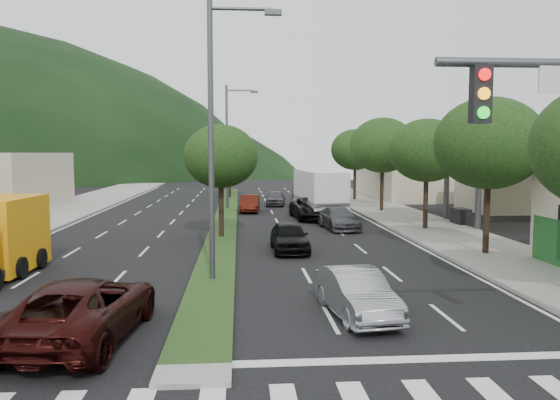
{
  "coord_description": "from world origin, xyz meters",
  "views": [
    {
      "loc": [
        0.99,
        -11.44,
        4.64
      ],
      "look_at": [
        2.71,
        11.68,
        2.61
      ],
      "focal_mm": 35.0,
      "sensor_mm": 36.0,
      "label": 1
    }
  ],
  "objects": [
    {
      "name": "ground",
      "position": [
        0.0,
        0.0,
        0.0
      ],
      "size": [
        160.0,
        160.0,
        0.0
      ],
      "primitive_type": "plane",
      "color": "black",
      "rests_on": "ground"
    },
    {
      "name": "sidewalk_right",
      "position": [
        12.5,
        25.0,
        0.07
      ],
      "size": [
        5.0,
        90.0,
        0.15
      ],
      "primitive_type": "cube",
      "color": "gray",
      "rests_on": "ground"
    },
    {
      "name": "sidewalk_left",
      "position": [
        -13.0,
        25.0,
        0.07
      ],
      "size": [
        6.0,
        90.0,
        0.15
      ],
      "primitive_type": "cube",
      "color": "gray",
      "rests_on": "ground"
    },
    {
      "name": "median",
      "position": [
        0.0,
        28.0,
        0.06
      ],
      "size": [
        1.6,
        56.0,
        0.12
      ],
      "primitive_type": "cube",
      "color": "#183312",
      "rests_on": "ground"
    },
    {
      "name": "gas_canopy",
      "position": [
        19.0,
        22.0,
        4.65
      ],
      "size": [
        12.2,
        8.2,
        5.25
      ],
      "color": "silver",
      "rests_on": "ground"
    },
    {
      "name": "bldg_right_far",
      "position": [
        19.5,
        44.0,
        2.6
      ],
      "size": [
        10.0,
        16.0,
        5.2
      ],
      "primitive_type": "cube",
      "color": "beige",
      "rests_on": "ground"
    },
    {
      "name": "tree_r_b",
      "position": [
        12.0,
        12.0,
        5.04
      ],
      "size": [
        4.8,
        4.8,
        6.94
      ],
      "color": "black",
      "rests_on": "sidewalk_right"
    },
    {
      "name": "tree_r_c",
      "position": [
        12.0,
        20.0,
        4.75
      ],
      "size": [
        4.4,
        4.4,
        6.48
      ],
      "color": "black",
      "rests_on": "sidewalk_right"
    },
    {
      "name": "tree_r_d",
      "position": [
        12.0,
        30.0,
        5.18
      ],
      "size": [
        5.0,
        5.0,
        7.17
      ],
      "color": "black",
      "rests_on": "sidewalk_right"
    },
    {
      "name": "tree_r_e",
      "position": [
        12.0,
        40.0,
        4.89
      ],
      "size": [
        4.6,
        4.6,
        6.71
      ],
      "color": "black",
      "rests_on": "sidewalk_right"
    },
    {
      "name": "tree_med_near",
      "position": [
        0.0,
        18.0,
        4.43
      ],
      "size": [
        4.0,
        4.0,
        6.02
      ],
      "color": "black",
      "rests_on": "median"
    },
    {
      "name": "tree_med_far",
      "position": [
        0.0,
        44.0,
        5.01
      ],
      "size": [
        4.8,
        4.8,
        6.94
      ],
      "color": "black",
      "rests_on": "median"
    },
    {
      "name": "streetlight_near",
      "position": [
        0.21,
        8.0,
        5.58
      ],
      "size": [
        2.6,
        0.25,
        10.0
      ],
      "color": "#47494C",
      "rests_on": "ground"
    },
    {
      "name": "streetlight_mid",
      "position": [
        0.21,
        33.0,
        5.58
      ],
      "size": [
        2.6,
        0.25,
        10.0
      ],
      "color": "#47494C",
      "rests_on": "ground"
    },
    {
      "name": "sedan_silver",
      "position": [
        4.28,
        3.51,
        0.67
      ],
      "size": [
        1.93,
        4.19,
        1.33
      ],
      "primitive_type": "imported",
      "rotation": [
        0.0,
        0.0,
        0.13
      ],
      "color": "#9B9DA2",
      "rests_on": "ground"
    },
    {
      "name": "suv_maroon",
      "position": [
        -2.94,
        2.1,
        0.78
      ],
      "size": [
        3.18,
        5.88,
        1.57
      ],
      "primitive_type": "imported",
      "rotation": [
        0.0,
        0.0,
        3.03
      ],
      "color": "black",
      "rests_on": "ground"
    },
    {
      "name": "car_queue_a",
      "position": [
        3.31,
        13.8,
        0.7
      ],
      "size": [
        1.7,
        4.13,
        1.4
      ],
      "primitive_type": "imported",
      "rotation": [
        0.0,
        0.0,
        0.01
      ],
      "color": "black",
      "rests_on": "ground"
    },
    {
      "name": "car_queue_b",
      "position": [
        6.99,
        21.0,
        0.65
      ],
      "size": [
        2.29,
        4.65,
        1.3
      ],
      "primitive_type": "imported",
      "rotation": [
        0.0,
        0.0,
        0.11
      ],
      "color": "#424247",
      "rests_on": "ground"
    },
    {
      "name": "car_queue_c",
      "position": [
        1.8,
        31.0,
        0.66
      ],
      "size": [
        1.71,
        4.12,
        1.33
      ],
      "primitive_type": "imported",
      "rotation": [
        0.0,
        0.0,
        -0.08
      ],
      "color": "#48150C",
      "rests_on": "ground"
    },
    {
      "name": "car_queue_d",
      "position": [
        6.02,
        26.0,
        0.76
      ],
      "size": [
        2.88,
        5.6,
        1.51
      ],
      "primitive_type": "imported",
      "rotation": [
        0.0,
        0.0,
        0.07
      ],
      "color": "black",
      "rests_on": "ground"
    },
    {
      "name": "car_queue_e",
      "position": [
        4.14,
        36.0,
        0.66
      ],
      "size": [
        2.01,
        4.05,
        1.32
      ],
      "primitive_type": "imported",
      "rotation": [
        0.0,
        0.0,
        -0.12
      ],
      "color": "#46464B",
      "rests_on": "ground"
    },
    {
      "name": "car_queue_f",
      "position": [
        7.26,
        41.0,
        0.62
      ],
      "size": [
        2.25,
        4.43,
        1.23
      ],
      "primitive_type": "imported",
      "rotation": [
        0.0,
        0.0,
        0.13
      ],
      "color": "black",
      "rests_on": "ground"
    },
    {
      "name": "motorhome",
      "position": [
        6.8,
        28.0,
        1.77
      ],
      "size": [
        3.15,
        8.77,
        3.31
      ],
      "rotation": [
        0.0,
        0.0,
        0.06
      ],
      "color": "silver",
      "rests_on": "ground"
    }
  ]
}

